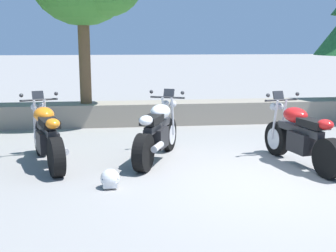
{
  "coord_description": "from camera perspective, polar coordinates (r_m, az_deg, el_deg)",
  "views": [
    {
      "loc": [
        -2.22,
        -5.9,
        2.06
      ],
      "look_at": [
        -1.34,
        1.2,
        0.65
      ],
      "focal_mm": 46.18,
      "sensor_mm": 36.0,
      "label": 1
    }
  ],
  "objects": [
    {
      "name": "motorcycle_orange_near_left",
      "position": [
        7.53,
        -15.69,
        -1.34
      ],
      "size": [
        0.94,
        2.01,
        1.18
      ],
      "color": "black",
      "rests_on": "ground"
    },
    {
      "name": "motorcycle_white_centre",
      "position": [
        7.55,
        -1.38,
        -0.89
      ],
      "size": [
        1.06,
        1.95,
        1.18
      ],
      "color": "black",
      "rests_on": "ground"
    },
    {
      "name": "ground_plane",
      "position": [
        6.63,
        12.98,
        -7.25
      ],
      "size": [
        120.0,
        120.0,
        0.0
      ],
      "primitive_type": "plane",
      "color": "gray"
    },
    {
      "name": "rider_helmet",
      "position": [
        6.23,
        -7.64,
        -6.94
      ],
      "size": [
        0.28,
        0.28,
        0.28
      ],
      "color": "silver",
      "rests_on": "ground"
    },
    {
      "name": "stone_wall",
      "position": [
        11.07,
        4.59,
        1.85
      ],
      "size": [
        36.0,
        0.8,
        0.55
      ],
      "primitive_type": "cube",
      "color": "gray",
      "rests_on": "ground"
    },
    {
      "name": "motorcycle_red_far_right",
      "position": [
        7.54,
        17.09,
        -1.39
      ],
      "size": [
        0.8,
        2.05,
        1.18
      ],
      "color": "black",
      "rests_on": "ground"
    }
  ]
}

